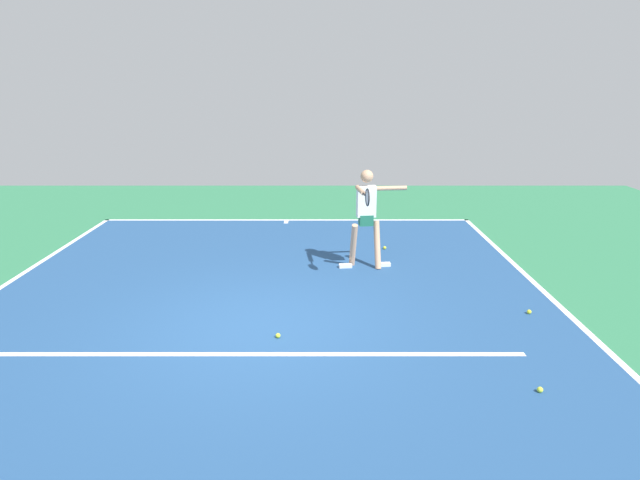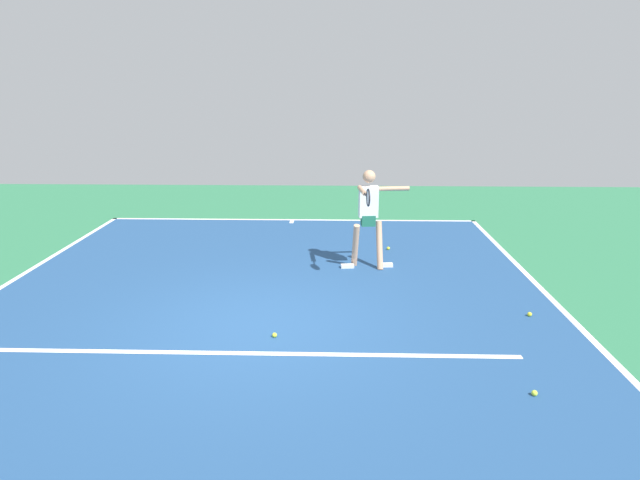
{
  "view_description": "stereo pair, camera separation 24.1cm",
  "coord_description": "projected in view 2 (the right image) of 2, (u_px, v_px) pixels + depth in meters",
  "views": [
    {
      "loc": [
        -0.84,
        7.07,
        3.29
      ],
      "look_at": [
        -0.84,
        -1.32,
        0.9
      ],
      "focal_mm": 30.69,
      "sensor_mm": 36.0,
      "label": 1
    },
    {
      "loc": [
        -1.08,
        7.07,
        3.29
      ],
      "look_at": [
        -0.84,
        -1.32,
        0.9
      ],
      "focal_mm": 30.69,
      "sensor_mm": 36.0,
      "label": 2
    }
  ],
  "objects": [
    {
      "name": "ground_plane",
      "position": [
        258.0,
        326.0,
        7.73
      ],
      "size": [
        22.35,
        22.35,
        0.0
      ],
      "primitive_type": "plane",
      "color": "#2D754C"
    },
    {
      "name": "court_surface",
      "position": [
        258.0,
        326.0,
        7.73
      ],
      "size": [
        9.17,
        12.71,
        0.0
      ],
      "primitive_type": "cube",
      "color": "navy",
      "rests_on": "ground_plane"
    },
    {
      "name": "court_line_baseline_near",
      "position": [
        292.0,
        220.0,
        13.79
      ],
      "size": [
        9.17,
        0.1,
        0.01
      ],
      "primitive_type": "cube",
      "color": "white",
      "rests_on": "ground_plane"
    },
    {
      "name": "court_line_sideline_left",
      "position": [
        583.0,
        330.0,
        7.6
      ],
      "size": [
        0.1,
        12.71,
        0.01
      ],
      "primitive_type": "cube",
      "color": "white",
      "rests_on": "ground_plane"
    },
    {
      "name": "court_line_service",
      "position": [
        249.0,
        353.0,
        6.94
      ],
      "size": [
        6.88,
        0.1,
        0.01
      ],
      "primitive_type": "cube",
      "color": "white",
      "rests_on": "ground_plane"
    },
    {
      "name": "court_line_centre_mark",
      "position": [
        292.0,
        222.0,
        13.59
      ],
      "size": [
        0.1,
        0.3,
        0.01
      ],
      "primitive_type": "cube",
      "color": "white",
      "rests_on": "ground_plane"
    },
    {
      "name": "tennis_player",
      "position": [
        369.0,
        212.0,
        9.89
      ],
      "size": [
        1.22,
        1.31,
        1.84
      ],
      "rotation": [
        0.0,
        0.0,
        0.11
      ],
      "color": "tan",
      "rests_on": "ground_plane"
    },
    {
      "name": "tennis_ball_far_corner",
      "position": [
        388.0,
        248.0,
        11.28
      ],
      "size": [
        0.07,
        0.07,
        0.07
      ],
      "primitive_type": "sphere",
      "color": "yellow",
      "rests_on": "ground_plane"
    },
    {
      "name": "tennis_ball_centre_court",
      "position": [
        534.0,
        393.0,
        5.99
      ],
      "size": [
        0.07,
        0.07,
        0.07
      ],
      "primitive_type": "sphere",
      "color": "#C6E53D",
      "rests_on": "ground_plane"
    },
    {
      "name": "tennis_ball_by_sideline",
      "position": [
        530.0,
        314.0,
        8.05
      ],
      "size": [
        0.07,
        0.07,
        0.07
      ],
      "primitive_type": "sphere",
      "color": "yellow",
      "rests_on": "ground_plane"
    },
    {
      "name": "tennis_ball_near_player",
      "position": [
        275.0,
        335.0,
        7.38
      ],
      "size": [
        0.07,
        0.07,
        0.07
      ],
      "primitive_type": "sphere",
      "color": "#CCE033",
      "rests_on": "ground_plane"
    }
  ]
}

